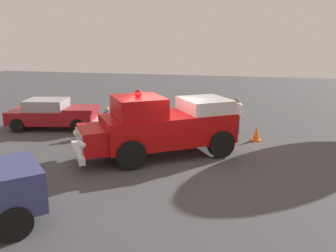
{
  "coord_description": "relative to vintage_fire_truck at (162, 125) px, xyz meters",
  "views": [
    {
      "loc": [
        12.3,
        3.09,
        4.39
      ],
      "look_at": [
        -0.28,
        0.09,
        1.14
      ],
      "focal_mm": 37.54,
      "sensor_mm": 36.0,
      "label": 1
    }
  ],
  "objects": [
    {
      "name": "vintage_fire_truck",
      "position": [
        0.0,
        0.0,
        0.0
      ],
      "size": [
        5.17,
        6.13,
        2.59
      ],
      "color": "black",
      "rests_on": "ground"
    },
    {
      "name": "traffic_cone",
      "position": [
        -2.92,
        3.53,
        -0.89
      ],
      "size": [
        0.4,
        0.4,
        0.64
      ],
      "color": "orange",
      "rests_on": "ground"
    },
    {
      "name": "lawn_chair_by_car",
      "position": [
        -3.21,
        0.37,
        -0.61
      ],
      "size": [
        0.67,
        0.67,
        1.02
      ],
      "color": "#B7BABF",
      "rests_on": "ground"
    },
    {
      "name": "lawn_chair_spare",
      "position": [
        -2.98,
        1.96,
        -0.61
      ],
      "size": [
        0.69,
        0.68,
        1.02
      ],
      "color": "#B7BABF",
      "rests_on": "ground"
    },
    {
      "name": "classic_hot_rod",
      "position": [
        -2.79,
        -6.26,
        -0.45
      ],
      "size": [
        2.66,
        4.64,
        1.46
      ],
      "color": "black",
      "rests_on": "ground"
    },
    {
      "name": "spectator_standing",
      "position": [
        -3.89,
        2.57,
        -0.23
      ],
      "size": [
        0.32,
        0.65,
        1.68
      ],
      "color": "#2D334C",
      "rests_on": "ground"
    },
    {
      "name": "spectator_seated",
      "position": [
        -2.37,
        -3.33,
        -0.5
      ],
      "size": [
        0.4,
        0.54,
        1.29
      ],
      "color": "#383842",
      "rests_on": "ground"
    },
    {
      "name": "lawn_chair_near_truck",
      "position": [
        -2.37,
        -3.2,
        -0.61
      ],
      "size": [
        0.52,
        0.51,
        1.02
      ],
      "color": "#B7BABF",
      "rests_on": "ground"
    },
    {
      "name": "ground_plane",
      "position": [
        0.15,
        0.1,
        -1.2
      ],
      "size": [
        60.0,
        60.0,
        0.0
      ],
      "primitive_type": "plane",
      "color": "#424244"
    }
  ]
}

